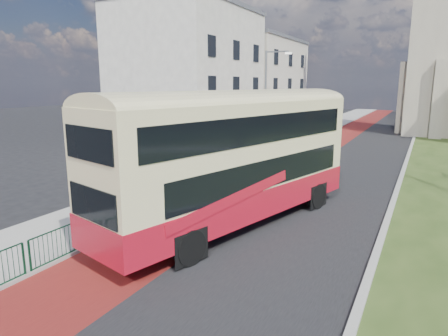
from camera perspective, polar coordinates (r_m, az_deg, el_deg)
The scene contains 11 objects.
ground at distance 15.26m, azimuth -3.34°, elevation -9.68°, with size 160.00×160.00×0.00m, color black.
road_carriageway at distance 33.19m, azimuth 16.73°, elevation 1.73°, with size 9.00×120.00×0.01m, color black.
bus_lane at distance 33.76m, azimuth 12.23°, elevation 2.13°, with size 3.40×120.00×0.01m, color #591414.
pavement_west at distance 34.89m, azimuth 6.20°, elevation 2.74°, with size 4.00×120.00×0.12m, color gray.
kerb_west at distance 34.24m, azimuth 9.33°, elevation 2.48°, with size 0.25×120.00×0.13m, color #999993.
kerb_east at distance 34.67m, azimuth 24.84°, elevation 1.64°, with size 0.25×80.00×0.13m, color #999993.
pedestrian_railing at distance 19.79m, azimuth -4.89°, elevation -2.91°, with size 0.07×24.00×1.12m.
street_block_near at distance 40.26m, azimuth -4.89°, elevation 13.21°, with size 10.30×14.30×13.00m.
street_block_far at distance 54.50m, azimuth 4.23°, elevation 12.10°, with size 10.30×16.30×11.50m.
streetlamp at distance 32.36m, azimuth 6.19°, elevation 10.09°, with size 2.13×0.18×8.00m.
bus at distance 15.61m, azimuth 1.64°, elevation 2.08°, with size 6.02×12.66×5.16m.
Camera 1 is at (7.21, -12.21, 5.63)m, focal length 32.00 mm.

